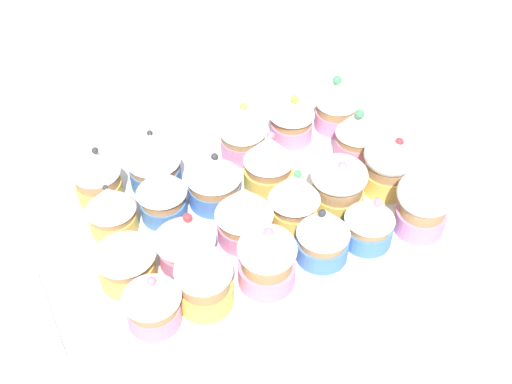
{
  "coord_description": "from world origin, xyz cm",
  "views": [
    {
      "loc": [
        21.39,
        49.07,
        56.04
      ],
      "look_at": [
        0.0,
        0.0,
        4.2
      ],
      "focal_mm": 45.52,
      "sensor_mm": 36.0,
      "label": 1
    }
  ],
  "objects_px": {
    "cupcake_18": "(323,233)",
    "cupcake_19": "(267,259)",
    "cupcake_1": "(292,116)",
    "cupcake_20": "(204,280)",
    "cupcake_10": "(389,164)",
    "cupcake_17": "(370,220)",
    "cupcake_16": "(424,203)",
    "cupcake_12": "(294,198)",
    "cupcake_7": "(214,178)",
    "cupcake_9": "(111,209)",
    "cupcake_2": "(243,131)",
    "cupcake_13": "(244,213)",
    "cupcake_3": "(153,159)",
    "cupcake_21": "(152,299)",
    "cupcake_4": "(96,173)",
    "cupcake_14": "(185,238)",
    "baking_tray": "(256,214)",
    "cupcake_0": "(337,103)",
    "cupcake_6": "(269,162)",
    "cupcake_15": "(124,256)",
    "cupcake_8": "(162,192)",
    "cupcake_5": "(358,133)",
    "cupcake_11": "(338,185)"
  },
  "relations": [
    {
      "from": "cupcake_9",
      "to": "cupcake_13",
      "type": "height_order",
      "value": "cupcake_13"
    },
    {
      "from": "cupcake_10",
      "to": "cupcake_15",
      "type": "height_order",
      "value": "cupcake_10"
    },
    {
      "from": "cupcake_7",
      "to": "cupcake_10",
      "type": "height_order",
      "value": "cupcake_10"
    },
    {
      "from": "cupcake_2",
      "to": "cupcake_12",
      "type": "height_order",
      "value": "cupcake_12"
    },
    {
      "from": "cupcake_1",
      "to": "cupcake_4",
      "type": "bearing_deg",
      "value": 2.38
    },
    {
      "from": "cupcake_3",
      "to": "cupcake_21",
      "type": "xyz_separation_m",
      "value": [
        0.06,
        0.19,
        -0.0
      ]
    },
    {
      "from": "cupcake_0",
      "to": "cupcake_14",
      "type": "bearing_deg",
      "value": 28.77
    },
    {
      "from": "baking_tray",
      "to": "cupcake_16",
      "type": "relative_size",
      "value": 5.7
    },
    {
      "from": "cupcake_10",
      "to": "cupcake_4",
      "type": "bearing_deg",
      "value": -20.74
    },
    {
      "from": "cupcake_3",
      "to": "cupcake_7",
      "type": "xyz_separation_m",
      "value": [
        -0.05,
        0.06,
        -0.0
      ]
    },
    {
      "from": "cupcake_2",
      "to": "cupcake_9",
      "type": "height_order",
      "value": "cupcake_2"
    },
    {
      "from": "cupcake_0",
      "to": "cupcake_16",
      "type": "bearing_deg",
      "value": 89.05
    },
    {
      "from": "cupcake_4",
      "to": "cupcake_5",
      "type": "xyz_separation_m",
      "value": [
        -0.32,
        0.06,
        -0.0
      ]
    },
    {
      "from": "cupcake_8",
      "to": "cupcake_18",
      "type": "xyz_separation_m",
      "value": [
        -0.14,
        0.13,
        -0.0
      ]
    },
    {
      "from": "cupcake_10",
      "to": "cupcake_13",
      "type": "height_order",
      "value": "cupcake_10"
    },
    {
      "from": "cupcake_8",
      "to": "cupcake_14",
      "type": "height_order",
      "value": "same"
    },
    {
      "from": "cupcake_10",
      "to": "cupcake_0",
      "type": "bearing_deg",
      "value": -91.07
    },
    {
      "from": "cupcake_5",
      "to": "cupcake_14",
      "type": "height_order",
      "value": "cupcake_5"
    },
    {
      "from": "cupcake_7",
      "to": "cupcake_9",
      "type": "distance_m",
      "value": 0.12
    },
    {
      "from": "cupcake_2",
      "to": "cupcake_14",
      "type": "xyz_separation_m",
      "value": [
        0.13,
        0.14,
        -0.0
      ]
    },
    {
      "from": "cupcake_9",
      "to": "baking_tray",
      "type": "bearing_deg",
      "value": 166.65
    },
    {
      "from": "cupcake_16",
      "to": "cupcake_12",
      "type": "bearing_deg",
      "value": -26.49
    },
    {
      "from": "cupcake_2",
      "to": "cupcake_19",
      "type": "relative_size",
      "value": 1.05
    },
    {
      "from": "cupcake_2",
      "to": "cupcake_21",
      "type": "distance_m",
      "value": 0.27
    },
    {
      "from": "cupcake_16",
      "to": "cupcake_21",
      "type": "distance_m",
      "value": 0.31
    },
    {
      "from": "cupcake_10",
      "to": "cupcake_17",
      "type": "bearing_deg",
      "value": 45.29
    },
    {
      "from": "cupcake_12",
      "to": "cupcake_14",
      "type": "bearing_deg",
      "value": 1.78
    },
    {
      "from": "cupcake_20",
      "to": "cupcake_12",
      "type": "bearing_deg",
      "value": -153.86
    },
    {
      "from": "cupcake_21",
      "to": "cupcake_3",
      "type": "bearing_deg",
      "value": -107.66
    },
    {
      "from": "cupcake_6",
      "to": "cupcake_2",
      "type": "bearing_deg",
      "value": -85.51
    },
    {
      "from": "cupcake_8",
      "to": "cupcake_11",
      "type": "height_order",
      "value": "cupcake_8"
    },
    {
      "from": "cupcake_1",
      "to": "cupcake_4",
      "type": "distance_m",
      "value": 0.26
    },
    {
      "from": "cupcake_8",
      "to": "cupcake_18",
      "type": "bearing_deg",
      "value": 137.81
    },
    {
      "from": "cupcake_11",
      "to": "cupcake_12",
      "type": "bearing_deg",
      "value": 5.14
    },
    {
      "from": "cupcake_9",
      "to": "cupcake_17",
      "type": "xyz_separation_m",
      "value": [
        -0.26,
        0.13,
        0.0
      ]
    },
    {
      "from": "cupcake_9",
      "to": "cupcake_10",
      "type": "xyz_separation_m",
      "value": [
        -0.32,
        0.07,
        0.01
      ]
    },
    {
      "from": "cupcake_18",
      "to": "cupcake_19",
      "type": "relative_size",
      "value": 1.0
    },
    {
      "from": "baking_tray",
      "to": "cupcake_17",
      "type": "distance_m",
      "value": 0.14
    },
    {
      "from": "cupcake_3",
      "to": "cupcake_20",
      "type": "xyz_separation_m",
      "value": [
        0.01,
        0.19,
        -0.0
      ]
    },
    {
      "from": "cupcake_10",
      "to": "cupcake_19",
      "type": "bearing_deg",
      "value": 20.83
    },
    {
      "from": "cupcake_7",
      "to": "cupcake_20",
      "type": "distance_m",
      "value": 0.15
    },
    {
      "from": "cupcake_2",
      "to": "cupcake_14",
      "type": "height_order",
      "value": "cupcake_2"
    },
    {
      "from": "cupcake_1",
      "to": "cupcake_20",
      "type": "height_order",
      "value": "cupcake_1"
    },
    {
      "from": "cupcake_12",
      "to": "cupcake_14",
      "type": "xyz_separation_m",
      "value": [
        0.13,
        0.0,
        -0.01
      ]
    },
    {
      "from": "cupcake_4",
      "to": "cupcake_17",
      "type": "xyz_separation_m",
      "value": [
        -0.26,
        0.19,
        -0.01
      ]
    },
    {
      "from": "cupcake_8",
      "to": "cupcake_14",
      "type": "relative_size",
      "value": 1.01
    },
    {
      "from": "cupcake_5",
      "to": "cupcake_11",
      "type": "relative_size",
      "value": 1.14
    },
    {
      "from": "cupcake_7",
      "to": "cupcake_10",
      "type": "relative_size",
      "value": 0.96
    },
    {
      "from": "cupcake_2",
      "to": "cupcake_8",
      "type": "relative_size",
      "value": 1.06
    },
    {
      "from": "cupcake_15",
      "to": "cupcake_1",
      "type": "bearing_deg",
      "value": -150.96
    }
  ]
}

